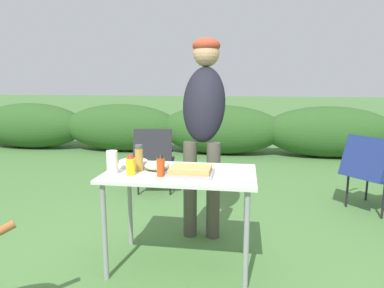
% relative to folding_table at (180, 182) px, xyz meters
% --- Properties ---
extents(ground_plane, '(60.00, 60.00, 0.00)m').
position_rel_folding_table_xyz_m(ground_plane, '(0.00, 0.00, -0.66)').
color(ground_plane, '#4C7A3D').
extents(shrub_hedge, '(14.40, 0.90, 0.95)m').
position_rel_folding_table_xyz_m(shrub_hedge, '(0.00, 4.18, -0.19)').
color(shrub_hedge, '#2D5623').
rests_on(shrub_hedge, ground).
extents(folding_table, '(1.10, 0.64, 0.74)m').
position_rel_folding_table_xyz_m(folding_table, '(0.00, 0.00, 0.00)').
color(folding_table, silver).
rests_on(folding_table, ground).
extents(food_tray, '(0.33, 0.25, 0.06)m').
position_rel_folding_table_xyz_m(food_tray, '(0.09, -0.06, 0.10)').
color(food_tray, '#9E9EA3').
rests_on(food_tray, folding_table).
extents(plate_stack, '(0.22, 0.22, 0.04)m').
position_rel_folding_table_xyz_m(plate_stack, '(-0.40, 0.13, 0.10)').
color(plate_stack, white).
rests_on(plate_stack, folding_table).
extents(mixing_bowl, '(0.19, 0.19, 0.06)m').
position_rel_folding_table_xyz_m(mixing_bowl, '(-0.19, 0.04, 0.11)').
color(mixing_bowl, '#ADBC99').
rests_on(mixing_bowl, folding_table).
extents(paper_cup_stack, '(0.08, 0.08, 0.17)m').
position_rel_folding_table_xyz_m(paper_cup_stack, '(-0.47, -0.13, 0.16)').
color(paper_cup_stack, white).
rests_on(paper_cup_stack, folding_table).
extents(spice_jar, '(0.06, 0.06, 0.20)m').
position_rel_folding_table_xyz_m(spice_jar, '(-0.31, -0.01, 0.17)').
color(spice_jar, '#B2893D').
rests_on(spice_jar, folding_table).
extents(hot_sauce_bottle, '(0.06, 0.06, 0.17)m').
position_rel_folding_table_xyz_m(hot_sauce_bottle, '(-0.11, -0.13, 0.16)').
color(hot_sauce_bottle, '#CC4214').
rests_on(hot_sauce_bottle, folding_table).
extents(mustard_bottle, '(0.07, 0.07, 0.15)m').
position_rel_folding_table_xyz_m(mustard_bottle, '(-0.33, -0.13, 0.15)').
color(mustard_bottle, yellow).
rests_on(mustard_bottle, folding_table).
extents(standing_person_in_red_jacket, '(0.39, 0.52, 1.78)m').
position_rel_folding_table_xyz_m(standing_person_in_red_jacket, '(0.10, 0.65, 0.46)').
color(standing_person_in_red_jacket, '#4C473D').
rests_on(standing_person_in_red_jacket, ground).
extents(camp_chair_green_behind_table, '(0.55, 0.65, 0.83)m').
position_rel_folding_table_xyz_m(camp_chair_green_behind_table, '(-0.64, 1.66, -0.20)').
color(camp_chair_green_behind_table, '#232328').
rests_on(camp_chair_green_behind_table, ground).
extents(camp_chair_near_hedge, '(0.75, 0.74, 0.83)m').
position_rel_folding_table_xyz_m(camp_chair_near_hedge, '(1.82, 1.41, -0.20)').
color(camp_chair_near_hedge, navy).
rests_on(camp_chair_near_hedge, ground).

